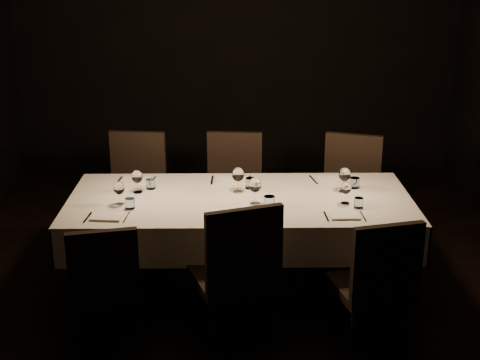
{
  "coord_description": "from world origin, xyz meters",
  "views": [
    {
      "loc": [
        -0.06,
        -4.59,
        2.5
      ],
      "look_at": [
        0.0,
        0.0,
        0.9
      ],
      "focal_mm": 50.0,
      "sensor_mm": 36.0,
      "label": 1
    }
  ],
  "objects_px": {
    "chair_near_center": "(237,270)",
    "chair_far_center": "(234,186)",
    "dining_table": "(240,207)",
    "chair_far_right": "(349,190)",
    "chair_near_left": "(105,282)",
    "chair_near_right": "(377,280)",
    "chair_far_left": "(136,186)"
  },
  "relations": [
    {
      "from": "chair_far_left",
      "to": "chair_far_right",
      "type": "xyz_separation_m",
      "value": [
        1.83,
        -0.12,
        0.0
      ]
    },
    {
      "from": "dining_table",
      "to": "chair_far_left",
      "type": "height_order",
      "value": "chair_far_left"
    },
    {
      "from": "chair_near_center",
      "to": "chair_far_center",
      "type": "bearing_deg",
      "value": -108.67
    },
    {
      "from": "chair_near_left",
      "to": "chair_near_right",
      "type": "height_order",
      "value": "chair_near_right"
    },
    {
      "from": "chair_near_center",
      "to": "chair_far_right",
      "type": "relative_size",
      "value": 1.02
    },
    {
      "from": "chair_near_left",
      "to": "dining_table",
      "type": "bearing_deg",
      "value": -148.59
    },
    {
      "from": "dining_table",
      "to": "chair_far_right",
      "type": "distance_m",
      "value": 1.2
    },
    {
      "from": "chair_near_left",
      "to": "chair_near_right",
      "type": "xyz_separation_m",
      "value": [
        1.72,
        -0.04,
        0.02
      ]
    },
    {
      "from": "dining_table",
      "to": "chair_near_right",
      "type": "distance_m",
      "value": 1.21
    },
    {
      "from": "chair_near_left",
      "to": "chair_near_right",
      "type": "distance_m",
      "value": 1.72
    },
    {
      "from": "chair_far_left",
      "to": "chair_near_right",
      "type": "bearing_deg",
      "value": -37.66
    },
    {
      "from": "dining_table",
      "to": "chair_near_right",
      "type": "xyz_separation_m",
      "value": [
        0.85,
        -0.84,
        -0.16
      ]
    },
    {
      "from": "chair_far_left",
      "to": "chair_near_left",
      "type": "bearing_deg",
      "value": -82.8
    },
    {
      "from": "chair_far_left",
      "to": "chair_far_center",
      "type": "xyz_separation_m",
      "value": [
        0.84,
        0.02,
        -0.01
      ]
    },
    {
      "from": "chair_far_left",
      "to": "chair_far_center",
      "type": "bearing_deg",
      "value": 7.89
    },
    {
      "from": "chair_far_center",
      "to": "chair_far_right",
      "type": "distance_m",
      "value": 1.0
    },
    {
      "from": "chair_near_right",
      "to": "chair_far_center",
      "type": "relative_size",
      "value": 0.95
    },
    {
      "from": "chair_far_left",
      "to": "chair_near_center",
      "type": "bearing_deg",
      "value": -55.44
    },
    {
      "from": "dining_table",
      "to": "chair_far_center",
      "type": "bearing_deg",
      "value": 93.01
    },
    {
      "from": "chair_far_left",
      "to": "chair_far_right",
      "type": "height_order",
      "value": "chair_far_right"
    },
    {
      "from": "chair_near_right",
      "to": "chair_near_center",
      "type": "bearing_deg",
      "value": -18.36
    },
    {
      "from": "chair_far_center",
      "to": "chair_far_right",
      "type": "xyz_separation_m",
      "value": [
        0.99,
        -0.14,
        0.01
      ]
    },
    {
      "from": "chair_near_center",
      "to": "chair_near_right",
      "type": "height_order",
      "value": "chair_near_center"
    },
    {
      "from": "chair_near_left",
      "to": "chair_far_left",
      "type": "xyz_separation_m",
      "value": [
        -0.02,
        1.65,
        0.05
      ]
    },
    {
      "from": "chair_far_center",
      "to": "chair_far_left",
      "type": "bearing_deg",
      "value": -173.38
    },
    {
      "from": "dining_table",
      "to": "chair_near_left",
      "type": "bearing_deg",
      "value": -137.0
    },
    {
      "from": "dining_table",
      "to": "chair_far_right",
      "type": "relative_size",
      "value": 2.49
    },
    {
      "from": "chair_far_center",
      "to": "chair_far_right",
      "type": "bearing_deg",
      "value": -2.78
    },
    {
      "from": "chair_near_left",
      "to": "chair_near_right",
      "type": "relative_size",
      "value": 0.95
    },
    {
      "from": "chair_near_left",
      "to": "chair_near_center",
      "type": "bearing_deg",
      "value": 171.06
    },
    {
      "from": "chair_near_left",
      "to": "chair_far_right",
      "type": "relative_size",
      "value": 0.89
    },
    {
      "from": "chair_near_center",
      "to": "chair_far_left",
      "type": "distance_m",
      "value": 1.83
    }
  ]
}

